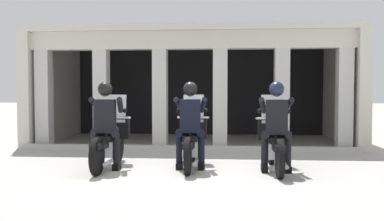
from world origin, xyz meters
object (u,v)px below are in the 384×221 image
at_px(motorcycle_left, 110,140).
at_px(police_officer_left, 106,118).
at_px(motorcycle_right, 274,142).
at_px(police_officer_center, 190,118).
at_px(police_officer_right, 276,119).
at_px(motorcycle_center, 192,140).

relative_size(motorcycle_left, police_officer_left, 1.29).
xyz_separation_m(motorcycle_left, motorcycle_right, (3.03, -0.00, 0.00)).
distance_m(motorcycle_left, police_officer_center, 1.58).
bearing_deg(motorcycle_right, police_officer_right, -86.37).
height_order(motorcycle_center, police_officer_center, police_officer_center).
bearing_deg(motorcycle_center, police_officer_center, -87.39).
bearing_deg(motorcycle_left, motorcycle_right, 1.97).
bearing_deg(police_officer_center, police_officer_left, -170.64).
distance_m(motorcycle_left, motorcycle_right, 3.03).
bearing_deg(police_officer_left, motorcycle_center, 18.74).
height_order(police_officer_center, police_officer_right, same).
bearing_deg(motorcycle_left, police_officer_right, -3.38).
height_order(police_officer_left, motorcycle_center, police_officer_left).
height_order(motorcycle_left, police_officer_right, police_officer_right).
bearing_deg(police_officer_left, police_officer_center, 8.50).
bearing_deg(motorcycle_center, police_officer_right, -13.96).
relative_size(police_officer_left, motorcycle_right, 0.78).
relative_size(motorcycle_center, motorcycle_right, 1.00).
distance_m(motorcycle_left, police_officer_left, 0.52).
bearing_deg(motorcycle_right, motorcycle_center, 177.32).
height_order(motorcycle_left, police_officer_left, police_officer_left).
relative_size(police_officer_left, police_officer_right, 1.00).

